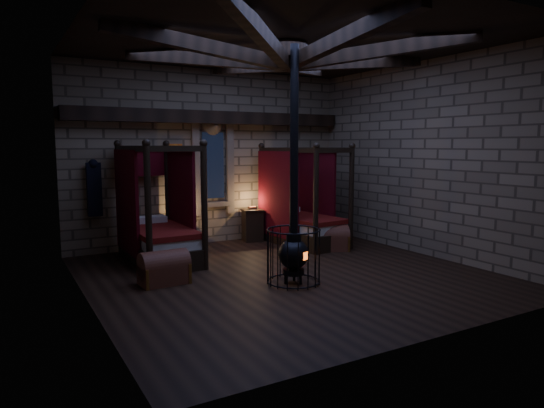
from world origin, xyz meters
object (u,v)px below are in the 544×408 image
bed_left (159,233)px  bed_right (302,220)px  trunk_right (330,239)px  trunk_left (164,269)px  stove (294,250)px

bed_left → bed_right: bed_left is taller
trunk_right → trunk_left: bearing=-146.7°
trunk_right → stove: stove is taller
bed_left → trunk_left: bed_left is taller
stove → bed_left: bearing=95.9°
trunk_left → bed_left: bearing=73.3°
bed_right → bed_left: bearing=175.2°
bed_left → trunk_right: bearing=-15.4°
bed_left → trunk_right: size_ratio=2.58×
bed_right → trunk_left: (-3.99, -1.74, -0.31)m
bed_left → stove: bearing=-62.1°
trunk_right → stove: (-2.17, -1.84, 0.34)m
stove → bed_right: bearing=31.5°
bed_right → trunk_right: bed_right is taller
trunk_left → trunk_right: 4.20m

